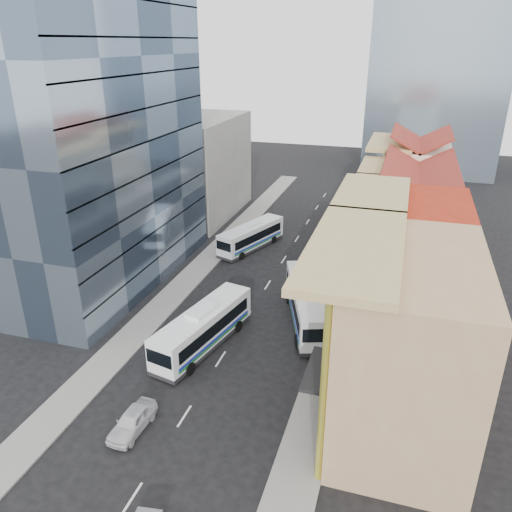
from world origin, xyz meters
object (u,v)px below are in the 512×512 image
(sedan_left, at_px, (132,421))
(office_tower, at_px, (93,138))
(shophouse_tan, at_px, (408,344))
(bus_right, at_px, (308,303))
(bus_left_near, at_px, (203,327))
(bus_left_far, at_px, (251,236))

(sedan_left, bearing_deg, office_tower, 128.13)
(shophouse_tan, xyz_separation_m, bus_right, (-8.52, 10.83, -4.07))
(shophouse_tan, relative_size, sedan_left, 3.28)
(bus_left_near, xyz_separation_m, bus_right, (7.48, 6.48, 0.10))
(shophouse_tan, relative_size, bus_right, 1.16)
(shophouse_tan, distance_m, office_tower, 35.19)
(office_tower, xyz_separation_m, bus_left_far, (12.30, 12.13, -13.32))
(bus_left_near, distance_m, bus_right, 9.89)
(office_tower, distance_m, bus_left_near, 22.17)
(bus_left_near, bearing_deg, office_tower, 159.44)
(bus_right, xyz_separation_m, sedan_left, (-8.17, -17.01, -1.21))
(sedan_left, bearing_deg, bus_left_far, 96.35)
(office_tower, distance_m, sedan_left, 28.56)
(bus_right, bearing_deg, bus_left_near, -158.25)
(bus_left_near, relative_size, sedan_left, 2.67)
(bus_left_near, xyz_separation_m, sedan_left, (-0.69, -10.53, -1.11))
(office_tower, distance_m, bus_left_far, 21.81)
(bus_right, bearing_deg, shophouse_tan, -70.94)
(shophouse_tan, height_order, bus_left_far, shophouse_tan)
(shophouse_tan, distance_m, bus_right, 14.37)
(shophouse_tan, xyz_separation_m, bus_left_far, (-18.70, 26.13, -4.32))
(shophouse_tan, height_order, sedan_left, shophouse_tan)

